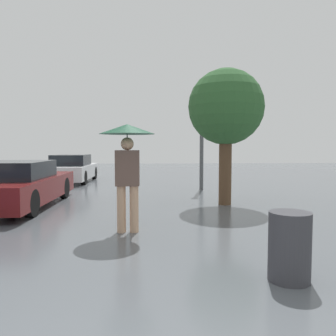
{
  "coord_description": "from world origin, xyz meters",
  "views": [
    {
      "loc": [
        0.27,
        -1.11,
        1.55
      ],
      "look_at": [
        0.58,
        4.8,
        1.17
      ],
      "focal_mm": 35.0,
      "sensor_mm": 36.0,
      "label": 1
    }
  ],
  "objects_px": {
    "street_lamp": "(202,129)",
    "pedestrian": "(127,150)",
    "parked_car_middle": "(18,185)",
    "tree": "(226,109)",
    "trash_bin": "(290,246)",
    "parked_car_farthest": "(72,169)"
  },
  "relations": [
    {
      "from": "parked_car_middle",
      "to": "street_lamp",
      "type": "distance_m",
      "value": 6.37
    },
    {
      "from": "pedestrian",
      "to": "street_lamp",
      "type": "height_order",
      "value": "street_lamp"
    },
    {
      "from": "parked_car_farthest",
      "to": "street_lamp",
      "type": "height_order",
      "value": "street_lamp"
    },
    {
      "from": "parked_car_middle",
      "to": "tree",
      "type": "height_order",
      "value": "tree"
    },
    {
      "from": "street_lamp",
      "to": "pedestrian",
      "type": "bearing_deg",
      "value": -111.04
    },
    {
      "from": "tree",
      "to": "trash_bin",
      "type": "relative_size",
      "value": 4.51
    },
    {
      "from": "trash_bin",
      "to": "tree",
      "type": "bearing_deg",
      "value": 85.49
    },
    {
      "from": "tree",
      "to": "trash_bin",
      "type": "xyz_separation_m",
      "value": [
        -0.4,
        -5.05,
        -2.17
      ]
    },
    {
      "from": "parked_car_farthest",
      "to": "street_lamp",
      "type": "bearing_deg",
      "value": -29.57
    },
    {
      "from": "pedestrian",
      "to": "street_lamp",
      "type": "xyz_separation_m",
      "value": [
        2.26,
        5.87,
        0.71
      ]
    },
    {
      "from": "parked_car_farthest",
      "to": "street_lamp",
      "type": "xyz_separation_m",
      "value": [
        5.36,
        -3.04,
        1.63
      ]
    },
    {
      "from": "pedestrian",
      "to": "parked_car_middle",
      "type": "relative_size",
      "value": 0.44
    },
    {
      "from": "pedestrian",
      "to": "parked_car_farthest",
      "type": "distance_m",
      "value": 9.49
    },
    {
      "from": "parked_car_farthest",
      "to": "trash_bin",
      "type": "height_order",
      "value": "parked_car_farthest"
    },
    {
      "from": "parked_car_farthest",
      "to": "trash_bin",
      "type": "relative_size",
      "value": 5.03
    },
    {
      "from": "parked_car_middle",
      "to": "trash_bin",
      "type": "relative_size",
      "value": 5.5
    },
    {
      "from": "pedestrian",
      "to": "trash_bin",
      "type": "distance_m",
      "value": 3.23
    },
    {
      "from": "tree",
      "to": "street_lamp",
      "type": "distance_m",
      "value": 3.13
    },
    {
      "from": "pedestrian",
      "to": "trash_bin",
      "type": "relative_size",
      "value": 2.44
    },
    {
      "from": "pedestrian",
      "to": "trash_bin",
      "type": "height_order",
      "value": "pedestrian"
    },
    {
      "from": "tree",
      "to": "parked_car_middle",
      "type": "bearing_deg",
      "value": -179.33
    },
    {
      "from": "tree",
      "to": "trash_bin",
      "type": "distance_m",
      "value": 5.51
    }
  ]
}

